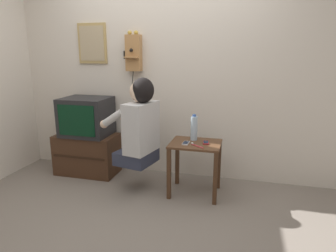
# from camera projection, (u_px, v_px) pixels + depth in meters

# --- Properties ---
(ground_plane) EXTENTS (14.00, 14.00, 0.00)m
(ground_plane) POSITION_uv_depth(u_px,v_px,m) (127.00, 223.00, 2.67)
(ground_plane) COLOR slate
(wall_back) EXTENTS (6.80, 0.05, 2.55)m
(wall_back) POSITION_uv_depth(u_px,v_px,m) (163.00, 70.00, 3.53)
(wall_back) COLOR beige
(wall_back) RESTS_ON ground_plane
(side_table) EXTENTS (0.52, 0.43, 0.57)m
(side_table) POSITION_uv_depth(u_px,v_px,m) (195.00, 154.00, 3.13)
(side_table) COLOR #51331E
(side_table) RESTS_ON ground_plane
(person) EXTENTS (0.59, 0.51, 0.92)m
(person) POSITION_uv_depth(u_px,v_px,m) (139.00, 124.00, 3.13)
(person) COLOR #2D3347
(person) RESTS_ON ground_plane
(tv_stand) EXTENTS (0.74, 0.41, 0.49)m
(tv_stand) POSITION_uv_depth(u_px,v_px,m) (87.00, 154.00, 3.73)
(tv_stand) COLOR #422819
(tv_stand) RESTS_ON ground_plane
(television) EXTENTS (0.56, 0.47, 0.46)m
(television) POSITION_uv_depth(u_px,v_px,m) (87.00, 117.00, 3.61)
(television) COLOR #232326
(television) RESTS_ON tv_stand
(wall_phone_antique) EXTENTS (0.21, 0.18, 0.83)m
(wall_phone_antique) POSITION_uv_depth(u_px,v_px,m) (134.00, 53.00, 3.49)
(wall_phone_antique) COLOR #AD7A47
(framed_picture) EXTENTS (0.37, 0.03, 0.48)m
(framed_picture) POSITION_uv_depth(u_px,v_px,m) (92.00, 43.00, 3.63)
(framed_picture) COLOR tan
(cell_phone_held) EXTENTS (0.07, 0.13, 0.01)m
(cell_phone_held) POSITION_uv_depth(u_px,v_px,m) (186.00, 143.00, 3.07)
(cell_phone_held) COLOR silver
(cell_phone_held) RESTS_ON side_table
(cell_phone_spare) EXTENTS (0.08, 0.13, 0.01)m
(cell_phone_spare) POSITION_uv_depth(u_px,v_px,m) (206.00, 142.00, 3.09)
(cell_phone_spare) COLOR maroon
(cell_phone_spare) RESTS_ON side_table
(water_bottle) EXTENTS (0.07, 0.07, 0.28)m
(water_bottle) POSITION_uv_depth(u_px,v_px,m) (194.00, 128.00, 3.17)
(water_bottle) COLOR #ADC6DB
(water_bottle) RESTS_ON side_table
(toothbrush) EXTENTS (0.14, 0.11, 0.02)m
(toothbrush) POSITION_uv_depth(u_px,v_px,m) (196.00, 146.00, 2.99)
(toothbrush) COLOR #D83F4C
(toothbrush) RESTS_ON side_table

